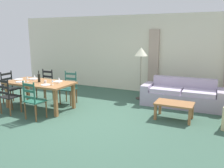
{
  "coord_description": "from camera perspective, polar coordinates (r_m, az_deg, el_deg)",
  "views": [
    {
      "loc": [
        3.08,
        -4.71,
        2.06
      ],
      "look_at": [
        0.44,
        0.77,
        0.75
      ],
      "focal_mm": 37.75,
      "sensor_mm": 36.0,
      "label": 1
    }
  ],
  "objects": [
    {
      "name": "curtain_panel_left",
      "position": [
        8.23,
        10.0,
        5.26
      ],
      "size": [
        0.35,
        0.08,
        2.2
      ],
      "primitive_type": "cube",
      "color": "tan",
      "rests_on": "ground_plane"
    },
    {
      "name": "dining_table",
      "position": [
        6.82,
        -17.14,
        -0.23
      ],
      "size": [
        1.9,
        0.96,
        0.75
      ],
      "color": "#9C673B",
      "rests_on": "ground_plane"
    },
    {
      "name": "dining_chair_far_left",
      "position": [
        7.66,
        -15.79,
        -0.24
      ],
      "size": [
        0.42,
        0.4,
        0.96
      ],
      "color": "black",
      "rests_on": "ground_plane"
    },
    {
      "name": "coffee_cup_primary",
      "position": [
        6.53,
        -15.85,
        0.5
      ],
      "size": [
        0.07,
        0.07,
        0.09
      ],
      "primitive_type": "cylinder",
      "color": "beige",
      "rests_on": "dining_table"
    },
    {
      "name": "wall_far",
      "position": [
        8.61,
        4.72,
        7.37
      ],
      "size": [
        9.6,
        0.16,
        2.7
      ],
      "primitive_type": "cube",
      "color": "beige",
      "rests_on": "ground_plane"
    },
    {
      "name": "dining_chair_near_right",
      "position": [
        6.01,
        -18.49,
        -3.76
      ],
      "size": [
        0.45,
        0.43,
        0.96
      ],
      "color": "#215B47",
      "rests_on": "ground_plane"
    },
    {
      "name": "wine_bottle",
      "position": [
        6.75,
        -17.27,
        1.43
      ],
      "size": [
        0.07,
        0.07,
        0.32
      ],
      "color": "black",
      "rests_on": "dining_table"
    },
    {
      "name": "dining_chair_near_left",
      "position": [
        6.67,
        -23.83,
        -2.63
      ],
      "size": [
        0.44,
        0.42,
        0.96
      ],
      "color": "black",
      "rests_on": "ground_plane"
    },
    {
      "name": "fork_far_right",
      "position": [
        6.79,
        -13.9,
        0.68
      ],
      "size": [
        0.03,
        0.17,
        0.01
      ],
      "primitive_type": "cube",
      "rotation": [
        0.0,
        0.0,
        -0.08
      ],
      "color": "silver",
      "rests_on": "dining_table"
    },
    {
      "name": "wine_glass_far_left",
      "position": [
        7.1,
        -18.28,
        1.8
      ],
      "size": [
        0.06,
        0.06,
        0.16
      ],
      "color": "white",
      "rests_on": "dining_table"
    },
    {
      "name": "dinner_plate_head_west",
      "position": [
        7.34,
        -21.67,
        1.07
      ],
      "size": [
        0.24,
        0.24,
        0.02
      ],
      "primitive_type": "cylinder",
      "color": "white",
      "rests_on": "dining_table"
    },
    {
      "name": "wine_glass_far_right",
      "position": [
        6.49,
        -12.72,
        1.19
      ],
      "size": [
        0.06,
        0.06,
        0.16
      ],
      "color": "white",
      "rests_on": "dining_table"
    },
    {
      "name": "wine_glass_near_right",
      "position": [
        6.28,
        -14.2,
        0.76
      ],
      "size": [
        0.06,
        0.06,
        0.16
      ],
      "color": "white",
      "rests_on": "dining_table"
    },
    {
      "name": "couch",
      "position": [
        7.1,
        16.7,
        -2.8
      ],
      "size": [
        2.31,
        0.88,
        0.8
      ],
      "color": "#A99CB5",
      "rests_on": "ground_plane"
    },
    {
      "name": "ground_plane",
      "position": [
        6.0,
        -7.05,
        -8.14
      ],
      "size": [
        9.6,
        9.6,
        0.02
      ],
      "primitive_type": "cube",
      "color": "#365646"
    },
    {
      "name": "dinner_plate_near_right",
      "position": [
        6.32,
        -15.72,
        -0.2
      ],
      "size": [
        0.24,
        0.24,
        0.02
      ],
      "primitive_type": "cylinder",
      "color": "white",
      "rests_on": "dining_table"
    },
    {
      "name": "fork_head_west",
      "position": [
        7.46,
        -22.45,
        1.12
      ],
      "size": [
        0.02,
        0.17,
        0.01
      ],
      "primitive_type": "cube",
      "rotation": [
        0.0,
        0.0,
        0.05
      ],
      "color": "silver",
      "rests_on": "dining_table"
    },
    {
      "name": "fork_near_right",
      "position": [
        6.42,
        -16.72,
        -0.13
      ],
      "size": [
        0.03,
        0.17,
        0.01
      ],
      "primitive_type": "cube",
      "rotation": [
        0.0,
        0.0,
        -0.09
      ],
      "color": "silver",
      "rests_on": "dining_table"
    },
    {
      "name": "standing_lamp",
      "position": [
        7.4,
        7.06,
        7.02
      ],
      "size": [
        0.4,
        0.4,
        1.64
      ],
      "color": "#332D28",
      "rests_on": "ground_plane"
    },
    {
      "name": "fork_far_left",
      "position": [
        7.39,
        -19.3,
        1.26
      ],
      "size": [
        0.02,
        0.17,
        0.01
      ],
      "primitive_type": "cube",
      "rotation": [
        0.0,
        0.0,
        0.02
      ],
      "color": "silver",
      "rests_on": "dining_table"
    },
    {
      "name": "dinner_plate_near_left",
      "position": [
        6.94,
        -21.32,
        0.5
      ],
      "size": [
        0.24,
        0.24,
        0.02
      ],
      "primitive_type": "cylinder",
      "color": "white",
      "rests_on": "dining_table"
    },
    {
      "name": "fork_near_left",
      "position": [
        7.05,
        -22.15,
        0.55
      ],
      "size": [
        0.02,
        0.17,
        0.01
      ],
      "primitive_type": "cube",
      "rotation": [
        0.0,
        0.0,
        -0.05
      ],
      "color": "silver",
      "rests_on": "dining_table"
    },
    {
      "name": "dining_chair_head_west",
      "position": [
        7.65,
        -23.46,
        -0.81
      ],
      "size": [
        0.41,
        0.43,
        0.96
      ],
      "color": "black",
      "rests_on": "ground_plane"
    },
    {
      "name": "coffee_table",
      "position": [
        5.93,
        14.85,
        -4.99
      ],
      "size": [
        0.9,
        0.56,
        0.42
      ],
      "color": "#9C673B",
      "rests_on": "ground_plane"
    },
    {
      "name": "dinner_plate_far_right",
      "position": [
        6.69,
        -12.91,
        0.62
      ],
      "size": [
        0.24,
        0.24,
        0.02
      ],
      "primitive_type": "cylinder",
      "color": "white",
      "rests_on": "dining_table"
    },
    {
      "name": "dinner_plate_far_left",
      "position": [
        7.28,
        -18.47,
        1.22
      ],
      "size": [
        0.24,
        0.24,
        0.02
      ],
      "primitive_type": "cylinder",
      "color": "white",
      "rests_on": "dining_table"
    },
    {
      "name": "dining_chair_far_right",
      "position": [
        7.12,
        -10.38,
        -0.89
      ],
      "size": [
        0.45,
        0.43,
        0.96
      ],
      "color": "#255C51",
      "rests_on": "ground_plane"
    },
    {
      "name": "wine_glass_near_left",
      "position": [
        6.9,
        -19.83,
        1.41
      ],
      "size": [
        0.06,
        0.06,
        0.16
      ],
      "color": "white",
      "rests_on": "dining_table"
    }
  ]
}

